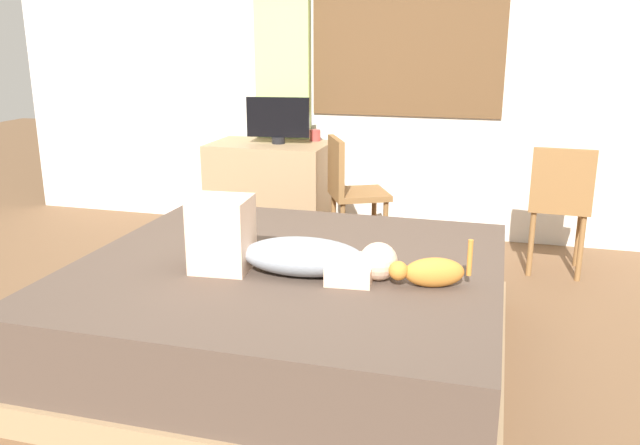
% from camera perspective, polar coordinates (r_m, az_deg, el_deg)
% --- Properties ---
extents(ground_plane, '(16.00, 16.00, 0.00)m').
position_cam_1_polar(ground_plane, '(3.17, -2.66, -13.05)').
color(ground_plane, brown).
extents(back_wall_with_window, '(6.40, 0.14, 2.90)m').
position_cam_1_polar(back_wall_with_window, '(5.18, 6.02, 14.95)').
color(back_wall_with_window, silver).
rests_on(back_wall_with_window, ground).
extents(bed, '(2.05, 1.93, 0.49)m').
position_cam_1_polar(bed, '(3.23, -2.69, -7.66)').
color(bed, '#997A56').
rests_on(bed, ground).
extents(person_lying, '(0.94, 0.33, 0.34)m').
position_cam_1_polar(person_lying, '(2.96, -3.33, -2.33)').
color(person_lying, '#8C939E').
rests_on(person_lying, bed).
extents(cat, '(0.35, 0.18, 0.21)m').
position_cam_1_polar(cat, '(2.85, 9.55, -4.26)').
color(cat, '#C67A2D').
rests_on(cat, bed).
extents(desk, '(0.90, 0.56, 0.74)m').
position_cam_1_polar(desk, '(5.14, -4.33, 2.83)').
color(desk, '#997A56').
rests_on(desk, ground).
extents(tv_monitor, '(0.48, 0.10, 0.35)m').
position_cam_1_polar(tv_monitor, '(5.02, -3.67, 8.92)').
color(tv_monitor, black).
rests_on(tv_monitor, desk).
extents(cup, '(0.08, 0.08, 0.09)m').
position_cam_1_polar(cup, '(5.16, -0.42, 7.60)').
color(cup, '#B23D38').
rests_on(cup, desk).
extents(chair_by_desk, '(0.51, 0.51, 0.86)m').
position_cam_1_polar(chair_by_desk, '(4.59, 2.59, 3.03)').
color(chair_by_desk, brown).
rests_on(chair_by_desk, ground).
extents(chair_spare, '(0.40, 0.40, 0.86)m').
position_cam_1_polar(chair_spare, '(4.52, 20.13, 1.84)').
color(chair_spare, brown).
rests_on(chair_spare, ground).
extents(curtain_left, '(0.44, 0.06, 2.31)m').
position_cam_1_polar(curtain_left, '(5.28, -3.25, 11.85)').
color(curtain_left, '#ADCC75').
rests_on(curtain_left, ground).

